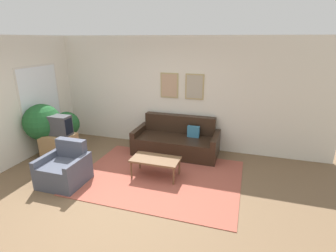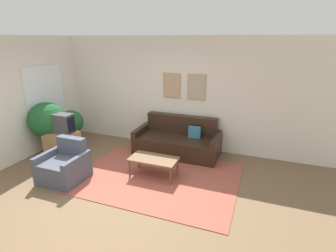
{
  "view_description": "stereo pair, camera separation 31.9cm",
  "coord_description": "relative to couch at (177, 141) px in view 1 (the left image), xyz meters",
  "views": [
    {
      "loc": [
        2.08,
        -3.42,
        2.64
      ],
      "look_at": [
        0.5,
        1.65,
        0.85
      ],
      "focal_mm": 28.0,
      "sensor_mm": 36.0,
      "label": 1
    },
    {
      "loc": [
        2.38,
        -3.31,
        2.64
      ],
      "look_at": [
        0.5,
        1.65,
        0.85
      ],
      "focal_mm": 28.0,
      "sensor_mm": 36.0,
      "label": 2
    }
  ],
  "objects": [
    {
      "name": "couch",
      "position": [
        0.0,
        0.0,
        0.0
      ],
      "size": [
        1.98,
        0.9,
        0.86
      ],
      "color": "black",
      "rests_on": "ground_plane"
    },
    {
      "name": "potted_plant_small",
      "position": [
        -2.62,
        -0.79,
        0.19
      ],
      "size": [
        0.48,
        0.48,
        0.76
      ],
      "color": "beige",
      "rests_on": "ground_plane"
    },
    {
      "name": "potted_plant_tall",
      "position": [
        -2.87,
        -1.07,
        0.51
      ],
      "size": [
        0.83,
        0.83,
        1.24
      ],
      "color": "beige",
      "rests_on": "ground_plane"
    },
    {
      "name": "ground_plane",
      "position": [
        -0.55,
        -2.19,
        -0.29
      ],
      "size": [
        16.0,
        16.0,
        0.0
      ],
      "primitive_type": "plane",
      "color": "brown"
    },
    {
      "name": "wall_left_window",
      "position": [
        -3.21,
        -1.55,
        1.06
      ],
      "size": [
        0.08,
        8.0,
        2.7
      ],
      "color": "silver",
      "rests_on": "ground_plane"
    },
    {
      "name": "armchair",
      "position": [
        -1.65,
        -1.97,
        -0.02
      ],
      "size": [
        0.78,
        0.76,
        0.79
      ],
      "rotation": [
        0.0,
        0.0,
        0.05
      ],
      "color": "#474C5B",
      "rests_on": "ground_plane"
    },
    {
      "name": "tv",
      "position": [
        -2.45,
        -1.12,
        0.52
      ],
      "size": [
        0.66,
        0.28,
        0.44
      ],
      "color": "#424247",
      "rests_on": "tv_stand"
    },
    {
      "name": "area_rug",
      "position": [
        -0.0,
        -1.24,
        -0.29
      ],
      "size": [
        3.14,
        2.35,
        0.01
      ],
      "color": "#9E4C3D",
      "rests_on": "ground_plane"
    },
    {
      "name": "coffee_table",
      "position": [
        -0.09,
        -1.24,
        0.06
      ],
      "size": [
        0.94,
        0.49,
        0.39
      ],
      "color": "brown",
      "rests_on": "ground_plane"
    },
    {
      "name": "wall_back",
      "position": [
        -0.54,
        0.46,
        1.06
      ],
      "size": [
        8.0,
        0.09,
        2.7
      ],
      "color": "silver",
      "rests_on": "ground_plane"
    },
    {
      "name": "potted_plant_by_window",
      "position": [
        -2.68,
        -0.5,
        0.29
      ],
      "size": [
        0.61,
        0.61,
        0.93
      ],
      "color": "beige",
      "rests_on": "ground_plane"
    },
    {
      "name": "tv_stand",
      "position": [
        -2.45,
        -1.12,
        0.0
      ],
      "size": [
        0.74,
        0.47,
        0.6
      ],
      "color": "#A87F51",
      "rests_on": "ground_plane"
    }
  ]
}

